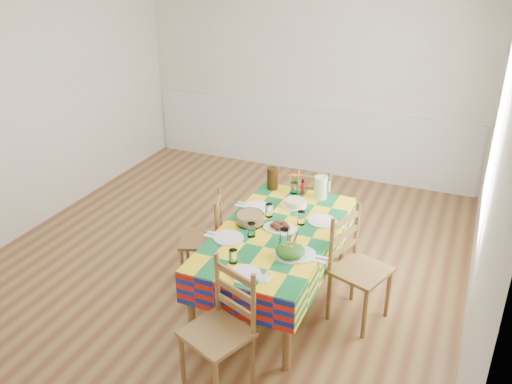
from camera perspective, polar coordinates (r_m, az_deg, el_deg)
room at (r=4.86m, az=-3.50°, el=6.43°), size 4.58×5.08×2.78m
wainscot at (r=7.33m, az=5.33°, el=5.85°), size 4.41×0.06×0.92m
window_right at (r=4.64m, az=23.94°, el=5.25°), size 0.00×1.40×1.40m
dining_table at (r=4.61m, az=2.17°, el=-4.85°), size 0.94×1.75×0.68m
setting_near_head at (r=4.05m, az=-1.54°, el=-7.91°), size 0.38×0.25×0.11m
setting_left_near at (r=4.45m, az=-2.09°, el=-4.52°), size 0.45×0.27×0.12m
setting_left_far at (r=4.87m, az=0.52°, el=-1.71°), size 0.45×0.27×0.12m
setting_right_near at (r=4.28m, az=4.02°, el=-5.87°), size 0.50×0.29×0.13m
setting_right_far at (r=4.70m, az=6.25°, el=-2.94°), size 0.47×0.27×0.12m
meat_platter at (r=4.58m, az=2.54°, el=-3.67°), size 0.29×0.21×0.06m
salad_platter at (r=4.21m, az=3.63°, el=-6.24°), size 0.25×0.25×0.11m
pasta_bowl at (r=4.66m, az=-0.65°, el=-2.79°), size 0.25×0.25×0.09m
cake at (r=4.97m, az=4.11°, el=-1.18°), size 0.22×0.22×0.06m
serving_utensils at (r=4.44m, az=3.83°, el=-4.98°), size 0.12×0.26×0.01m
flower_vase at (r=5.18m, az=4.02°, el=0.75°), size 0.13×0.11×0.21m
hot_sauce at (r=5.18m, az=4.94°, el=0.55°), size 0.04×0.04×0.15m
green_pitcher at (r=5.11m, az=6.84°, el=0.48°), size 0.13×0.13×0.22m
tea_pitcher at (r=5.27m, az=1.74°, el=1.44°), size 0.11×0.11×0.22m
name_card at (r=3.92m, az=-1.86°, el=-9.49°), size 0.06×0.02×0.01m
chair_near at (r=3.86m, az=-3.70°, el=-14.33°), size 0.54×0.53×0.95m
chair_far at (r=5.62m, az=6.22°, el=-1.33°), size 0.40×0.38×0.84m
chair_left at (r=4.96m, az=-5.38°, el=-4.93°), size 0.48×0.49×0.87m
chair_right at (r=4.53m, az=10.52°, el=-7.91°), size 0.52×0.53×0.96m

